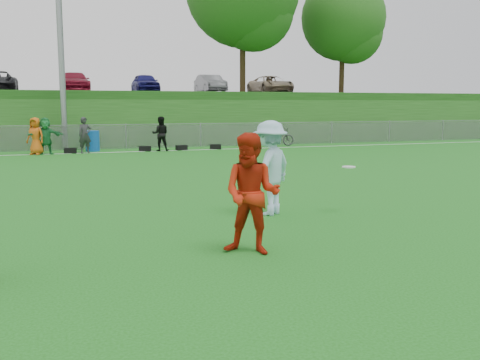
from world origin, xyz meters
name	(u,v)px	position (x,y,z in m)	size (l,w,h in m)	color
ground	(278,240)	(0.00, 0.00, 0.00)	(120.00, 120.00, 0.00)	#1A5B13
sideline_far	(132,152)	(0.00, 18.00, 0.01)	(60.00, 0.10, 0.01)	white
fence	(126,136)	(0.00, 20.00, 0.65)	(58.00, 0.06, 1.30)	gray
light_pole	(59,15)	(-3.00, 20.80, 6.71)	(1.20, 0.40, 12.15)	gray
berm	(106,115)	(0.00, 31.00, 1.50)	(120.00, 18.00, 3.00)	#1A4914
parking_lot	(103,94)	(0.00, 33.00, 3.05)	(120.00, 12.00, 0.10)	black
tree_green_far	(346,23)	(16.16, 25.92, 7.96)	(5.88, 5.88, 8.19)	black
car_row	(87,83)	(-1.17, 32.00, 3.82)	(32.04, 5.18, 1.44)	white
spectator_row	(65,136)	(-3.04, 18.00, 0.85)	(8.73, 0.90, 1.69)	#B80C27
gear_bags	(155,148)	(1.15, 18.10, 0.13)	(7.69, 0.48, 0.26)	black
player_red_center	(252,194)	(-0.70, -0.61, 0.93)	(0.90, 0.70, 1.86)	red
player_blue	(270,168)	(0.69, 2.05, 0.98)	(1.26, 0.73, 1.96)	#A7D1E8
frisbee	(349,167)	(2.33, 1.68, 0.98)	(0.29, 0.29, 0.03)	white
recycling_bin	(93,141)	(-1.75, 19.00, 0.50)	(0.67, 0.67, 1.01)	#1052B1
bicycle	(278,137)	(8.11, 19.00, 0.49)	(0.66, 1.88, 0.99)	#303133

